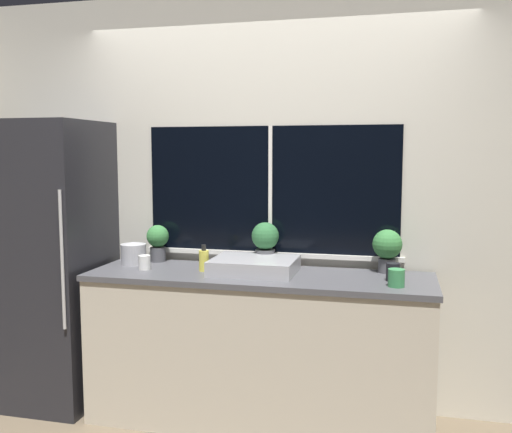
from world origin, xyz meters
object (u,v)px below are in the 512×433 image
potted_plant_center (265,241)px  potted_plant_right (387,247)px  refrigerator (49,262)px  potted_plant_left (158,240)px  kettle (133,253)px  sink (255,265)px  mug_green (396,278)px  soap_bottle (204,260)px  mug_black (393,272)px  mug_white (145,262)px

potted_plant_center → potted_plant_right: (0.76, 0.00, -0.01)m
refrigerator → potted_plant_right: (2.21, 0.20, 0.16)m
potted_plant_left → kettle: (-0.11, -0.14, -0.07)m
sink → mug_green: 0.86m
soap_bottle → sink: bearing=4.3°
refrigerator → mug_black: 2.25m
potted_plant_left → mug_white: 0.29m
potted_plant_left → soap_bottle: 0.47m
potted_plant_left → mug_black: bearing=-8.4°
mug_green → mug_white: 1.54m
refrigerator → potted_plant_center: 1.47m
potted_plant_left → mug_white: bearing=-84.3°
mug_green → sink: bearing=168.6°
sink → potted_plant_right: bearing=14.3°
potted_plant_left → soap_bottle: bearing=-29.1°
mug_green → mug_white: size_ratio=1.09×
mug_green → kettle: 1.70m
sink → mug_green: sink is taller
mug_green → mug_black: 0.14m
potted_plant_right → mug_white: size_ratio=2.97×
kettle → mug_black: bearing=-3.2°
sink → mug_black: 0.82m
mug_green → kettle: kettle is taller
sink → mug_white: (-0.70, -0.07, -0.00)m
soap_bottle → mug_white: size_ratio=1.84×
refrigerator → soap_bottle: (1.10, -0.02, 0.07)m
refrigerator → mug_white: size_ratio=20.87×
potted_plant_center → sink: bearing=-96.0°
sink → mug_green: (0.84, -0.17, 0.00)m
potted_plant_left → mug_white: potted_plant_left is taller
sink → potted_plant_left: sink is taller
kettle → sink: bearing=-4.5°
refrigerator → potted_plant_center: (1.44, 0.20, 0.16)m
sink → mug_green: bearing=-11.4°
mug_white → kettle: bearing=136.0°
potted_plant_center → kettle: bearing=-171.0°
potted_plant_center → mug_green: potted_plant_center is taller
potted_plant_center → mug_green: (0.82, -0.37, -0.12)m
sink → mug_white: sink is taller
sink → kettle: sink is taller
potted_plant_right → mug_white: (-1.48, -0.27, -0.11)m
sink → potted_plant_center: size_ratio=1.76×
mug_green → mug_white: mug_green is taller
potted_plant_center → mug_white: bearing=-159.3°
mug_white → kettle: (-0.14, 0.14, 0.03)m
mug_green → mug_black: (-0.02, 0.14, 0.00)m
potted_plant_right → soap_bottle: 1.13m
refrigerator → mug_green: (2.26, -0.17, 0.05)m
sink → soap_bottle: (-0.32, -0.02, 0.02)m
soap_bottle → mug_black: size_ratio=1.59×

